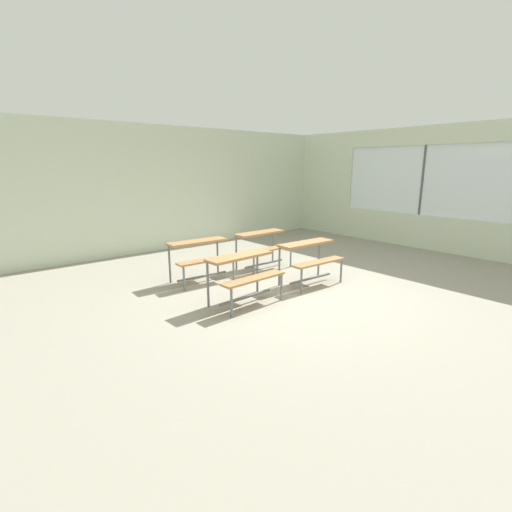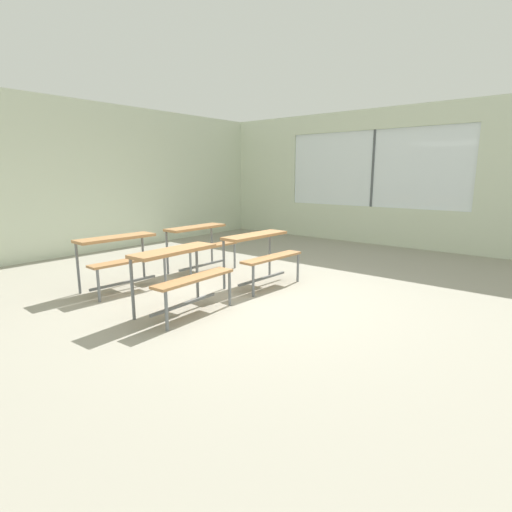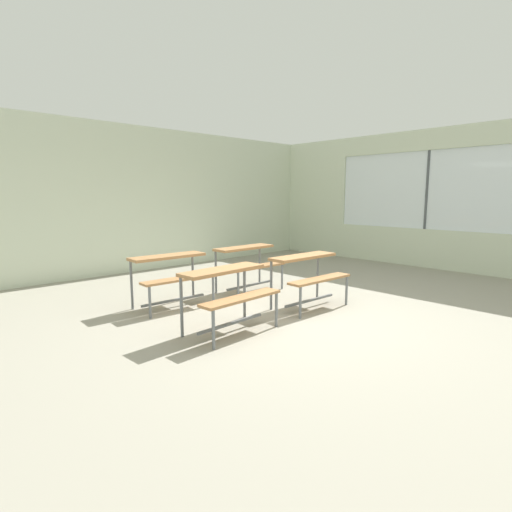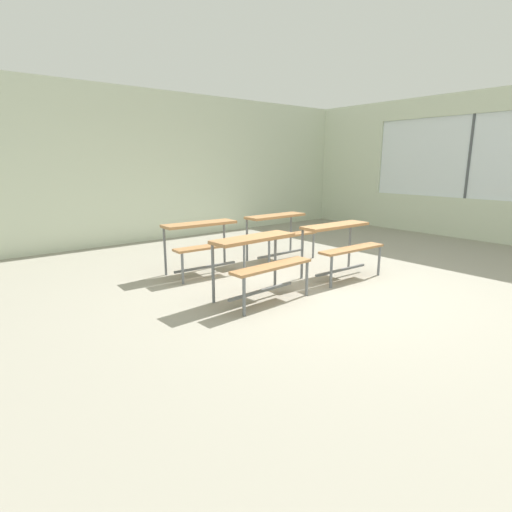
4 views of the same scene
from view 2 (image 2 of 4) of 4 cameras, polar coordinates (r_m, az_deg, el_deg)
name	(u,v)px [view 2 (image 2 of 4)]	position (r m, az deg, el deg)	size (l,w,h in m)	color
ground	(245,299)	(5.29, -1.51, -6.17)	(10.00, 9.00, 0.05)	gray
wall_back	(70,179)	(8.68, -25.04, 9.99)	(10.00, 0.12, 3.00)	beige
wall_right	(400,181)	(9.35, 19.91, 10.11)	(0.12, 9.00, 3.00)	beige
desk_bench_r0c0	(181,265)	(4.67, -10.65, -1.30)	(1.13, 0.64, 0.74)	#A87547
desk_bench_r0c1	(261,247)	(5.73, 0.70, 1.30)	(1.12, 0.63, 0.74)	#A87547
desk_bench_r1c0	(121,250)	(5.81, -18.77, 0.83)	(1.13, 0.64, 0.74)	#A87547
desk_bench_r1c1	(200,237)	(6.64, -7.94, 2.63)	(1.10, 0.60, 0.74)	#A87547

